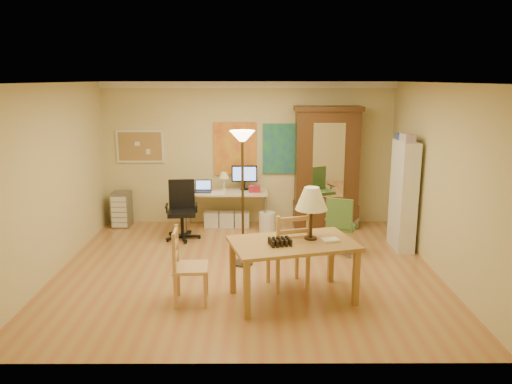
{
  "coord_description": "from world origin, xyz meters",
  "views": [
    {
      "loc": [
        0.12,
        -6.94,
        2.76
      ],
      "look_at": [
        0.14,
        0.3,
        1.1
      ],
      "focal_mm": 35.0,
      "sensor_mm": 36.0,
      "label": 1
    }
  ],
  "objects_px": {
    "dining_table": "(300,230)",
    "office_chair_green": "(341,238)",
    "computer_desk": "(228,205)",
    "armoire": "(326,175)",
    "office_chair_black": "(182,223)",
    "bookshelf": "(403,196)"
  },
  "relations": [
    {
      "from": "armoire",
      "to": "bookshelf",
      "type": "distance_m",
      "value": 1.67
    },
    {
      "from": "dining_table",
      "to": "office_chair_green",
      "type": "height_order",
      "value": "dining_table"
    },
    {
      "from": "office_chair_black",
      "to": "office_chair_green",
      "type": "distance_m",
      "value": 2.77
    },
    {
      "from": "computer_desk",
      "to": "armoire",
      "type": "distance_m",
      "value": 1.93
    },
    {
      "from": "dining_table",
      "to": "office_chair_green",
      "type": "relative_size",
      "value": 1.82
    },
    {
      "from": "office_chair_black",
      "to": "bookshelf",
      "type": "xyz_separation_m",
      "value": [
        3.7,
        -0.5,
        0.61
      ]
    },
    {
      "from": "computer_desk",
      "to": "armoire",
      "type": "relative_size",
      "value": 0.68
    },
    {
      "from": "dining_table",
      "to": "office_chair_green",
      "type": "distance_m",
      "value": 1.96
    },
    {
      "from": "armoire",
      "to": "bookshelf",
      "type": "height_order",
      "value": "armoire"
    },
    {
      "from": "office_chair_black",
      "to": "bookshelf",
      "type": "bearing_deg",
      "value": -7.68
    },
    {
      "from": "computer_desk",
      "to": "office_chair_green",
      "type": "relative_size",
      "value": 1.63
    },
    {
      "from": "dining_table",
      "to": "office_chair_black",
      "type": "relative_size",
      "value": 1.67
    },
    {
      "from": "dining_table",
      "to": "office_chair_green",
      "type": "bearing_deg",
      "value": 63.59
    },
    {
      "from": "computer_desk",
      "to": "armoire",
      "type": "bearing_deg",
      "value": 2.6
    },
    {
      "from": "bookshelf",
      "to": "office_chair_green",
      "type": "bearing_deg",
      "value": -164.97
    },
    {
      "from": "office_chair_black",
      "to": "armoire",
      "type": "distance_m",
      "value": 2.81
    },
    {
      "from": "office_chair_black",
      "to": "office_chair_green",
      "type": "height_order",
      "value": "office_chair_black"
    },
    {
      "from": "dining_table",
      "to": "office_chair_black",
      "type": "height_order",
      "value": "dining_table"
    },
    {
      "from": "dining_table",
      "to": "office_chair_black",
      "type": "bearing_deg",
      "value": 127.05
    },
    {
      "from": "office_chair_green",
      "to": "armoire",
      "type": "relative_size",
      "value": 0.42
    },
    {
      "from": "office_chair_black",
      "to": "computer_desk",
      "type": "bearing_deg",
      "value": 41.7
    },
    {
      "from": "office_chair_black",
      "to": "bookshelf",
      "type": "height_order",
      "value": "bookshelf"
    }
  ]
}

